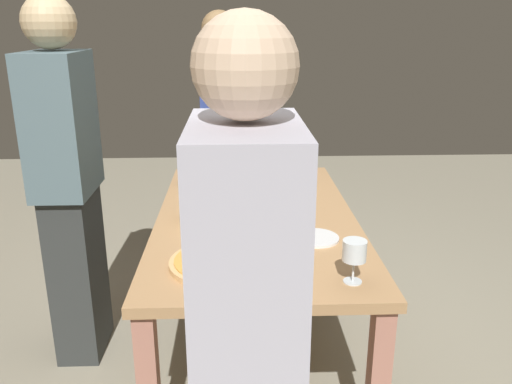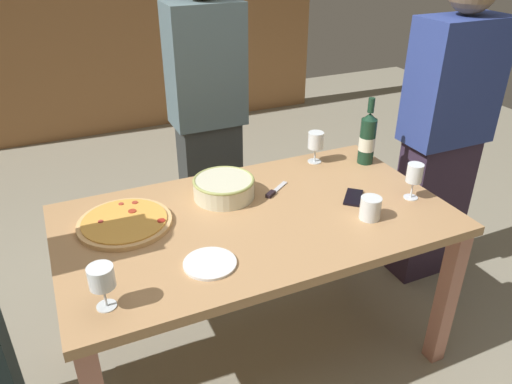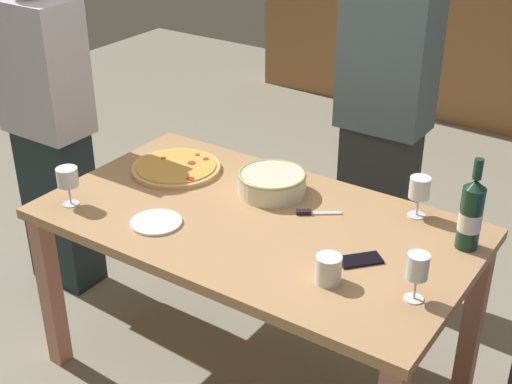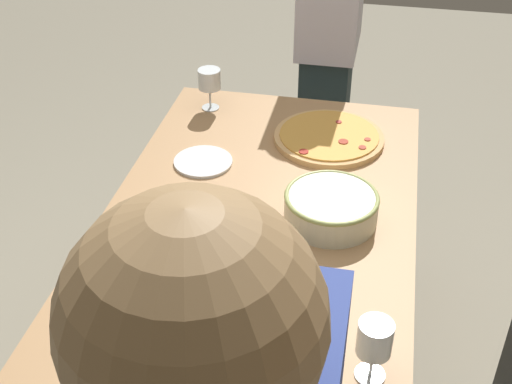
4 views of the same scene
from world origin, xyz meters
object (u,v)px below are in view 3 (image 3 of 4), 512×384
person_guest_left (49,126)px  side_plate (156,222)px  dining_table (256,240)px  cell_phone (360,260)px  wine_glass_by_bottle (417,269)px  wine_bottle (471,214)px  pizza (176,168)px  serving_bowl (272,182)px  person_guest_right (383,120)px  pizza_knife (313,213)px  wine_glass_near_pizza (419,190)px  cup_amber (328,269)px  wine_glass_far_left (68,179)px

person_guest_left → side_plate: bearing=-15.2°
dining_table → cell_phone: (0.45, -0.04, 0.10)m
wine_glass_by_bottle → wine_bottle: bearing=85.7°
side_plate → pizza: bearing=120.2°
serving_bowl → person_guest_right: person_guest_right is taller
serving_bowl → pizza_knife: serving_bowl is taller
dining_table → wine_glass_near_pizza: wine_glass_near_pizza is taller
wine_glass_near_pizza → cup_amber: wine_glass_near_pizza is taller
serving_bowl → person_guest_right: 0.69m
wine_bottle → side_plate: (-1.00, -0.48, -0.13)m
person_guest_right → wine_glass_far_left: bearing=-26.1°
wine_bottle → person_guest_right: bearing=134.5°
dining_table → serving_bowl: serving_bowl is taller
wine_bottle → wine_glass_near_pizza: bearing=154.3°
pizza → side_plate: pizza is taller
pizza → serving_bowl: serving_bowl is taller
cell_phone → person_guest_right: (-0.35, 0.91, 0.12)m
cup_amber → cell_phone: bearing=78.5°
wine_glass_by_bottle → side_plate: 0.98m
person_guest_left → wine_bottle: bearing=8.6°
person_guest_left → person_guest_right: bearing=35.2°
wine_bottle → pizza: bearing=-175.5°
wine_glass_near_pizza → pizza_knife: bearing=-147.8°
dining_table → wine_bottle: size_ratio=4.77×
wine_glass_near_pizza → cup_amber: (-0.07, -0.56, -0.06)m
wine_glass_by_bottle → cup_amber: size_ratio=1.73×
serving_bowl → person_guest_left: 1.13m
wine_bottle → cup_amber: wine_bottle is taller
serving_bowl → side_plate: serving_bowl is taller
wine_glass_by_bottle → pizza_knife: bearing=151.2°
person_guest_left → person_guest_right: size_ratio=0.95×
side_plate → cell_phone: 0.76m
wine_glass_near_pizza → wine_glass_far_left: bearing=-149.9°
wine_bottle → wine_glass_by_bottle: 0.39m
wine_glass_far_left → person_guest_right: size_ratio=0.09×
wine_bottle → wine_glass_far_left: 1.47m
pizza → cell_phone: 0.98m
pizza_knife → wine_glass_near_pizza: bearing=32.2°
cell_phone → cup_amber: bearing=120.1°
serving_bowl → person_guest_left: bearing=-173.0°
serving_bowl → wine_bottle: size_ratio=0.80×
pizza → wine_glass_by_bottle: 1.23m
serving_bowl → side_plate: bearing=-116.8°
wine_glass_near_pizza → person_guest_right: (-0.38, 0.51, 0.02)m
cup_amber → pizza_knife: bearing=126.3°
side_plate → cell_phone: size_ratio=1.33×
pizza → cup_amber: 0.99m
dining_table → wine_bottle: 0.79m
cell_phone → pizza_knife: (-0.29, 0.19, 0.00)m
wine_bottle → cell_phone: 0.41m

